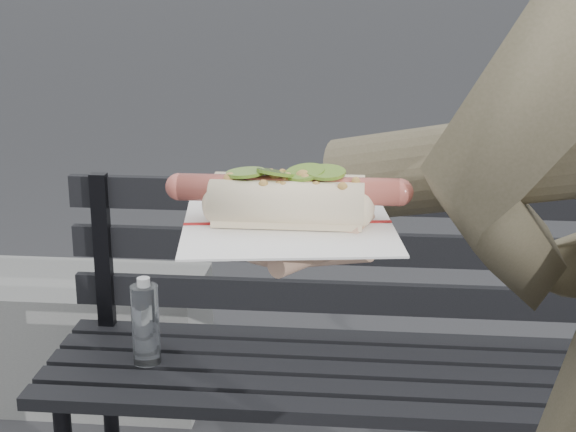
% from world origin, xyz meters
% --- Properties ---
extents(park_bench, '(1.50, 0.44, 0.88)m').
position_xyz_m(park_bench, '(0.02, 1.04, 0.52)').
color(park_bench, black).
rests_on(park_bench, ground).
extents(concrete_block, '(1.20, 0.40, 0.40)m').
position_xyz_m(concrete_block, '(-1.09, 1.67, 0.20)').
color(concrete_block, slate).
rests_on(concrete_block, ground).
extents(held_hotdog, '(0.64, 0.31, 0.20)m').
position_xyz_m(held_hotdog, '(0.16, -0.05, 1.20)').
color(held_hotdog, brown).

